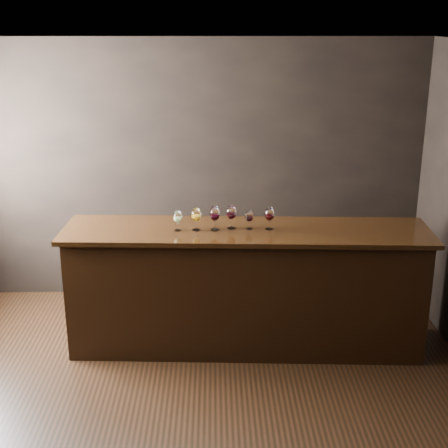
{
  "coord_description": "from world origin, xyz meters",
  "views": [
    {
      "loc": [
        0.26,
        -4.28,
        2.99
      ],
      "look_at": [
        0.35,
        1.02,
        1.22
      ],
      "focal_mm": 50.0,
      "sensor_mm": 36.0,
      "label": 1
    }
  ],
  "objects_px": {
    "glass_red_a": "(215,214)",
    "glass_red_c": "(249,217)",
    "bar_counter": "(246,291)",
    "back_bar_shelf": "(206,262)",
    "glass_white": "(178,218)",
    "glass_red_b": "(231,213)",
    "glass_amber": "(196,216)",
    "glass_red_d": "(270,215)"
  },
  "relations": [
    {
      "from": "glass_red_a",
      "to": "glass_red_b",
      "type": "bearing_deg",
      "value": 15.7
    },
    {
      "from": "glass_red_b",
      "to": "glass_red_d",
      "type": "relative_size",
      "value": 1.06
    },
    {
      "from": "glass_red_a",
      "to": "glass_red_c",
      "type": "relative_size",
      "value": 1.27
    },
    {
      "from": "back_bar_shelf",
      "to": "glass_white",
      "type": "height_order",
      "value": "glass_white"
    },
    {
      "from": "back_bar_shelf",
      "to": "glass_red_c",
      "type": "xyz_separation_m",
      "value": [
        0.41,
        -1.0,
        0.84
      ]
    },
    {
      "from": "back_bar_shelf",
      "to": "glass_red_a",
      "type": "xyz_separation_m",
      "value": [
        0.09,
        -1.03,
        0.87
      ]
    },
    {
      "from": "glass_white",
      "to": "glass_amber",
      "type": "bearing_deg",
      "value": 3.01
    },
    {
      "from": "glass_red_d",
      "to": "glass_white",
      "type": "bearing_deg",
      "value": -178.36
    },
    {
      "from": "glass_amber",
      "to": "glass_red_b",
      "type": "xyz_separation_m",
      "value": [
        0.32,
        0.04,
        0.01
      ]
    },
    {
      "from": "glass_amber",
      "to": "glass_red_b",
      "type": "relative_size",
      "value": 0.95
    },
    {
      "from": "glass_white",
      "to": "glass_red_d",
      "type": "distance_m",
      "value": 0.82
    },
    {
      "from": "glass_red_c",
      "to": "back_bar_shelf",
      "type": "bearing_deg",
      "value": 112.1
    },
    {
      "from": "back_bar_shelf",
      "to": "glass_red_d",
      "type": "bearing_deg",
      "value": -59.91
    },
    {
      "from": "bar_counter",
      "to": "glass_amber",
      "type": "distance_m",
      "value": 0.87
    },
    {
      "from": "back_bar_shelf",
      "to": "glass_white",
      "type": "bearing_deg",
      "value": -102.81
    },
    {
      "from": "bar_counter",
      "to": "glass_white",
      "type": "xyz_separation_m",
      "value": [
        -0.61,
        -0.03,
        0.73
      ]
    },
    {
      "from": "glass_red_a",
      "to": "glass_red_d",
      "type": "relative_size",
      "value": 1.09
    },
    {
      "from": "bar_counter",
      "to": "glass_amber",
      "type": "height_order",
      "value": "glass_amber"
    },
    {
      "from": "glass_white",
      "to": "back_bar_shelf",
      "type": "bearing_deg",
      "value": 77.19
    },
    {
      "from": "glass_white",
      "to": "glass_red_c",
      "type": "distance_m",
      "value": 0.64
    },
    {
      "from": "back_bar_shelf",
      "to": "glass_red_c",
      "type": "height_order",
      "value": "glass_red_c"
    },
    {
      "from": "glass_white",
      "to": "glass_red_c",
      "type": "relative_size",
      "value": 1.04
    },
    {
      "from": "bar_counter",
      "to": "glass_red_c",
      "type": "distance_m",
      "value": 0.72
    },
    {
      "from": "bar_counter",
      "to": "glass_red_d",
      "type": "relative_size",
      "value": 16.11
    },
    {
      "from": "glass_white",
      "to": "glass_amber",
      "type": "xyz_separation_m",
      "value": [
        0.16,
        0.01,
        0.02
      ]
    },
    {
      "from": "glass_white",
      "to": "glass_red_b",
      "type": "distance_m",
      "value": 0.48
    },
    {
      "from": "back_bar_shelf",
      "to": "glass_amber",
      "type": "bearing_deg",
      "value": -93.94
    },
    {
      "from": "glass_amber",
      "to": "glass_red_a",
      "type": "bearing_deg",
      "value": 0.21
    },
    {
      "from": "glass_red_a",
      "to": "glass_red_c",
      "type": "height_order",
      "value": "glass_red_a"
    },
    {
      "from": "glass_white",
      "to": "glass_red_b",
      "type": "xyz_separation_m",
      "value": [
        0.48,
        0.05,
        0.02
      ]
    },
    {
      "from": "glass_red_a",
      "to": "glass_red_c",
      "type": "xyz_separation_m",
      "value": [
        0.31,
        0.03,
        -0.03
      ]
    },
    {
      "from": "glass_amber",
      "to": "glass_red_c",
      "type": "height_order",
      "value": "glass_amber"
    },
    {
      "from": "back_bar_shelf",
      "to": "glass_white",
      "type": "xyz_separation_m",
      "value": [
        -0.24,
        -1.03,
        0.84
      ]
    },
    {
      "from": "back_bar_shelf",
      "to": "glass_red_b",
      "type": "distance_m",
      "value": 1.33
    },
    {
      "from": "bar_counter",
      "to": "glass_amber",
      "type": "xyz_separation_m",
      "value": [
        -0.45,
        -0.02,
        0.74
      ]
    },
    {
      "from": "bar_counter",
      "to": "glass_red_d",
      "type": "height_order",
      "value": "glass_red_d"
    },
    {
      "from": "glass_red_d",
      "to": "glass_red_c",
      "type": "bearing_deg",
      "value": 176.32
    },
    {
      "from": "bar_counter",
      "to": "glass_red_a",
      "type": "relative_size",
      "value": 14.82
    },
    {
      "from": "glass_red_b",
      "to": "glass_red_d",
      "type": "height_order",
      "value": "glass_red_b"
    },
    {
      "from": "glass_white",
      "to": "glass_red_d",
      "type": "bearing_deg",
      "value": 1.64
    },
    {
      "from": "glass_red_b",
      "to": "glass_red_d",
      "type": "xyz_separation_m",
      "value": [
        0.34,
        -0.03,
        -0.01
      ]
    },
    {
      "from": "glass_amber",
      "to": "glass_red_a",
      "type": "distance_m",
      "value": 0.17
    }
  ]
}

